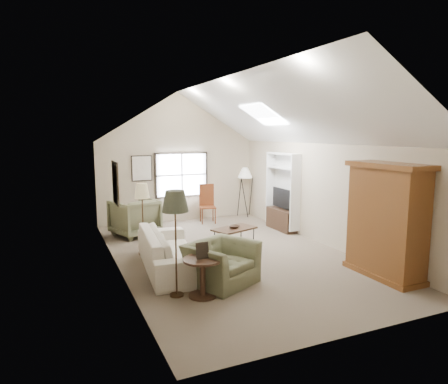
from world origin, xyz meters
name	(u,v)px	position (x,y,z in m)	size (l,w,h in m)	color
room_shell	(231,112)	(0.00, 0.00, 3.21)	(5.01, 8.01, 4.00)	#6A5D4C
window	(182,175)	(0.10, 3.96, 1.45)	(1.72, 0.08, 1.42)	black
skylight	(264,114)	(1.30, 0.90, 3.22)	(0.80, 1.20, 0.52)	white
wall_art	(130,175)	(-1.88, 1.94, 1.73)	(1.97, 3.71, 0.88)	black
armoire	(386,221)	(2.18, -2.40, 1.10)	(0.60, 1.50, 2.20)	brown
tv_alcove	(283,190)	(2.34, 1.60, 1.15)	(0.32, 1.30, 2.10)	white
media_console	(281,219)	(2.32, 1.60, 0.30)	(0.34, 1.18, 0.60)	#382316
tv_panel	(282,198)	(2.32, 1.60, 0.92)	(0.05, 0.90, 0.55)	black
sofa	(171,250)	(-1.51, -0.32, 0.39)	(2.67, 1.04, 0.78)	white
armchair_near	(221,263)	(-0.88, -1.50, 0.38)	(1.18, 1.03, 0.77)	#555B40
armchair_far	(135,217)	(-1.66, 2.63, 0.50)	(1.07, 1.10, 1.00)	#6E6E4D
coffee_table	(234,239)	(0.25, 0.36, 0.26)	(1.03, 0.57, 0.52)	#351D15
bowl	(234,227)	(0.25, 0.36, 0.55)	(0.25, 0.25, 0.06)	#3C2A18
side_table	(203,277)	(-1.41, -1.92, 0.33)	(0.67, 0.67, 0.67)	#3E2819
side_chair	(208,204)	(0.71, 3.27, 0.59)	(0.46, 0.46, 1.19)	maroon
tripod_lamp	(245,192)	(2.20, 3.70, 0.83)	(0.48, 0.48, 1.65)	silver
dark_lamp	(176,243)	(-1.81, -1.72, 0.93)	(0.45, 0.45, 1.86)	#2B2E20
tan_lamp	(143,218)	(-1.81, 0.88, 0.84)	(0.33, 0.33, 1.67)	tan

